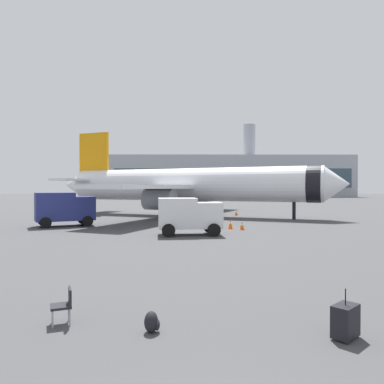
{
  "coord_description": "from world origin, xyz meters",
  "views": [
    {
      "loc": [
        -0.37,
        -3.04,
        3.31
      ],
      "look_at": [
        -0.19,
        23.9,
        3.0
      ],
      "focal_mm": 34.24,
      "sensor_mm": 36.0,
      "label": 1
    }
  ],
  "objects_px": {
    "airplane_at_gate": "(187,185)",
    "rolling_suitcase": "(345,321)",
    "safety_cone_mid": "(230,224)",
    "traveller_backpack": "(152,322)",
    "gate_chair": "(64,303)",
    "service_truck": "(64,208)",
    "safety_cone_far": "(242,226)",
    "cargo_van": "(189,214)",
    "safety_cone_near": "(236,213)"
  },
  "relations": [
    {
      "from": "airplane_at_gate",
      "to": "rolling_suitcase",
      "type": "bearing_deg",
      "value": -83.91
    },
    {
      "from": "safety_cone_mid",
      "to": "traveller_backpack",
      "type": "bearing_deg",
      "value": -101.16
    },
    {
      "from": "airplane_at_gate",
      "to": "traveller_backpack",
      "type": "xyz_separation_m",
      "value": [
        -0.55,
        -34.64,
        -3.42
      ]
    },
    {
      "from": "safety_cone_mid",
      "to": "traveller_backpack",
      "type": "relative_size",
      "value": 1.66
    },
    {
      "from": "gate_chair",
      "to": "service_truck",
      "type": "bearing_deg",
      "value": 108.86
    },
    {
      "from": "airplane_at_gate",
      "to": "service_truck",
      "type": "bearing_deg",
      "value": -132.68
    },
    {
      "from": "safety_cone_far",
      "to": "gate_chair",
      "type": "xyz_separation_m",
      "value": [
        -7.19,
        -19.9,
        0.16
      ]
    },
    {
      "from": "airplane_at_gate",
      "to": "cargo_van",
      "type": "distance_m",
      "value": 17.52
    },
    {
      "from": "service_truck",
      "to": "cargo_van",
      "type": "height_order",
      "value": "service_truck"
    },
    {
      "from": "airplane_at_gate",
      "to": "safety_cone_mid",
      "type": "relative_size",
      "value": 42.96
    },
    {
      "from": "traveller_backpack",
      "to": "gate_chair",
      "type": "height_order",
      "value": "gate_chair"
    },
    {
      "from": "safety_cone_far",
      "to": "airplane_at_gate",
      "type": "bearing_deg",
      "value": 107.43
    },
    {
      "from": "cargo_van",
      "to": "safety_cone_near",
      "type": "relative_size",
      "value": 7.25
    },
    {
      "from": "cargo_van",
      "to": "rolling_suitcase",
      "type": "height_order",
      "value": "cargo_van"
    },
    {
      "from": "safety_cone_mid",
      "to": "rolling_suitcase",
      "type": "height_order",
      "value": "rolling_suitcase"
    },
    {
      "from": "safety_cone_near",
      "to": "safety_cone_mid",
      "type": "bearing_deg",
      "value": -99.13
    },
    {
      "from": "service_truck",
      "to": "gate_chair",
      "type": "bearing_deg",
      "value": -71.14
    },
    {
      "from": "safety_cone_near",
      "to": "gate_chair",
      "type": "distance_m",
      "value": 36.02
    },
    {
      "from": "safety_cone_mid",
      "to": "gate_chair",
      "type": "distance_m",
      "value": 21.61
    },
    {
      "from": "cargo_van",
      "to": "safety_cone_far",
      "type": "bearing_deg",
      "value": 37.15
    },
    {
      "from": "airplane_at_gate",
      "to": "rolling_suitcase",
      "type": "height_order",
      "value": "airplane_at_gate"
    },
    {
      "from": "safety_cone_mid",
      "to": "airplane_at_gate",
      "type": "bearing_deg",
      "value": 105.11
    },
    {
      "from": "traveller_backpack",
      "to": "rolling_suitcase",
      "type": "bearing_deg",
      "value": -5.03
    },
    {
      "from": "traveller_backpack",
      "to": "airplane_at_gate",
      "type": "bearing_deg",
      "value": 89.09
    },
    {
      "from": "safety_cone_far",
      "to": "rolling_suitcase",
      "type": "bearing_deg",
      "value": -92.01
    },
    {
      "from": "safety_cone_near",
      "to": "safety_cone_far",
      "type": "relative_size",
      "value": 0.92
    },
    {
      "from": "cargo_van",
      "to": "service_truck",
      "type": "bearing_deg",
      "value": 150.88
    },
    {
      "from": "safety_cone_near",
      "to": "airplane_at_gate",
      "type": "bearing_deg",
      "value": -171.82
    },
    {
      "from": "safety_cone_near",
      "to": "safety_cone_far",
      "type": "xyz_separation_m",
      "value": [
        -1.47,
        -15.06,
        0.03
      ]
    },
    {
      "from": "safety_cone_mid",
      "to": "rolling_suitcase",
      "type": "relative_size",
      "value": 0.72
    },
    {
      "from": "traveller_backpack",
      "to": "cargo_van",
      "type": "bearing_deg",
      "value": 87.26
    },
    {
      "from": "service_truck",
      "to": "traveller_backpack",
      "type": "distance_m",
      "value": 25.33
    },
    {
      "from": "rolling_suitcase",
      "to": "safety_cone_mid",
      "type": "bearing_deg",
      "value": 90.27
    },
    {
      "from": "safety_cone_near",
      "to": "traveller_backpack",
      "type": "xyz_separation_m",
      "value": [
        -6.48,
        -35.49,
        -0.08
      ]
    },
    {
      "from": "safety_cone_mid",
      "to": "traveller_backpack",
      "type": "distance_m",
      "value": 21.6
    },
    {
      "from": "airplane_at_gate",
      "to": "safety_cone_far",
      "type": "xyz_separation_m",
      "value": [
        4.46,
        -14.21,
        -3.32
      ]
    },
    {
      "from": "gate_chair",
      "to": "rolling_suitcase",
      "type": "bearing_deg",
      "value": -8.01
    },
    {
      "from": "safety_cone_far",
      "to": "cargo_van",
      "type": "bearing_deg",
      "value": -142.85
    },
    {
      "from": "airplane_at_gate",
      "to": "gate_chair",
      "type": "bearing_deg",
      "value": -94.58
    },
    {
      "from": "airplane_at_gate",
      "to": "traveller_backpack",
      "type": "bearing_deg",
      "value": -90.91
    },
    {
      "from": "safety_cone_near",
      "to": "traveller_backpack",
      "type": "bearing_deg",
      "value": -100.34
    },
    {
      "from": "traveller_backpack",
      "to": "service_truck",
      "type": "bearing_deg",
      "value": 113.15
    },
    {
      "from": "airplane_at_gate",
      "to": "rolling_suitcase",
      "type": "relative_size",
      "value": 31.08
    },
    {
      "from": "service_truck",
      "to": "safety_cone_far",
      "type": "bearing_deg",
      "value": -10.71
    },
    {
      "from": "safety_cone_far",
      "to": "traveller_backpack",
      "type": "xyz_separation_m",
      "value": [
        -5.01,
        -20.43,
        -0.1
      ]
    },
    {
      "from": "rolling_suitcase",
      "to": "gate_chair",
      "type": "height_order",
      "value": "rolling_suitcase"
    },
    {
      "from": "airplane_at_gate",
      "to": "safety_cone_near",
      "type": "bearing_deg",
      "value": 8.18
    },
    {
      "from": "airplane_at_gate",
      "to": "service_truck",
      "type": "relative_size",
      "value": 6.48
    },
    {
      "from": "airplane_at_gate",
      "to": "gate_chair",
      "type": "relative_size",
      "value": 39.76
    },
    {
      "from": "service_truck",
      "to": "safety_cone_near",
      "type": "distance_m",
      "value": 20.52
    }
  ]
}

